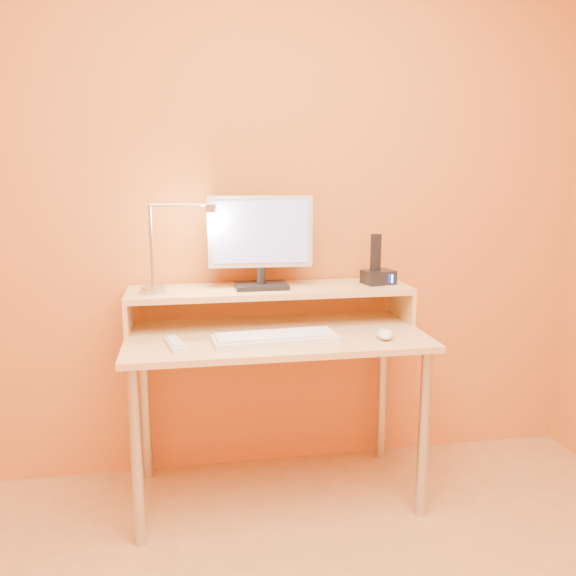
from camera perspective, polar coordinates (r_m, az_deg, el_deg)
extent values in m
cube|color=orange|center=(2.62, -2.31, 8.74)|extent=(3.00, 0.04, 2.50)
cylinder|color=#B7B6BA|center=(2.28, -14.49, -15.68)|extent=(0.04, 0.04, 0.69)
cylinder|color=#B7B6BA|center=(2.44, 13.06, -13.72)|extent=(0.04, 0.04, 0.69)
cylinder|color=#B7B6BA|center=(2.73, -13.69, -10.95)|extent=(0.04, 0.04, 0.69)
cylinder|color=#B7B6BA|center=(2.87, 9.15, -9.68)|extent=(0.04, 0.04, 0.69)
cube|color=#EBBD6D|center=(2.39, -1.19, -4.69)|extent=(1.20, 0.60, 0.02)
cube|color=#EBBD6D|center=(2.51, -15.23, -2.47)|extent=(0.02, 0.30, 0.14)
cube|color=#EBBD6D|center=(2.66, 10.97, -1.47)|extent=(0.02, 0.30, 0.14)
cube|color=#EBBD6D|center=(2.50, -1.73, -0.22)|extent=(1.20, 0.30, 0.02)
cube|color=black|center=(2.49, -2.63, 0.23)|extent=(0.22, 0.16, 0.02)
cylinder|color=black|center=(2.48, -2.64, 1.23)|extent=(0.04, 0.04, 0.07)
cube|color=silver|center=(2.47, -2.71, 5.50)|extent=(0.44, 0.05, 0.30)
cube|color=black|center=(2.49, -2.78, 5.55)|extent=(0.39, 0.03, 0.25)
cube|color=#8B8DD6|center=(2.45, -2.65, 5.46)|extent=(0.40, 0.02, 0.26)
cylinder|color=#B7B6BA|center=(2.45, -12.96, -0.17)|extent=(0.10, 0.10, 0.02)
cylinder|color=#B7B6BA|center=(2.42, -13.14, 3.95)|extent=(0.01, 0.01, 0.33)
cylinder|color=#B7B6BA|center=(2.40, -10.43, 7.97)|extent=(0.24, 0.01, 0.01)
cylinder|color=#B7B6BA|center=(2.40, -7.53, 7.70)|extent=(0.04, 0.04, 0.03)
cylinder|color=#FFEAC6|center=(2.40, -7.52, 7.32)|extent=(0.03, 0.03, 0.00)
cube|color=black|center=(2.60, 8.77, 1.06)|extent=(0.15, 0.13, 0.06)
cube|color=black|center=(2.58, 8.53, 3.45)|extent=(0.04, 0.03, 0.16)
cube|color=#247BED|center=(2.57, 10.09, 0.89)|extent=(0.01, 0.00, 0.04)
cube|color=silver|center=(2.27, -1.24, -4.96)|extent=(0.49, 0.19, 0.02)
ellipsoid|color=white|center=(2.34, 9.41, -4.42)|extent=(0.09, 0.13, 0.04)
cube|color=silver|center=(2.25, -10.95, -5.37)|extent=(0.08, 0.19, 0.02)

